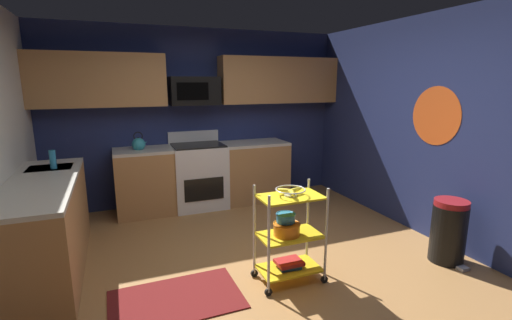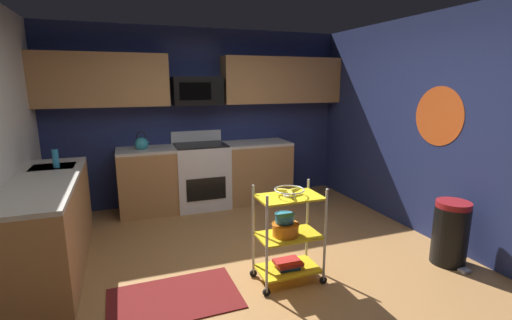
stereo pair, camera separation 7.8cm
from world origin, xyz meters
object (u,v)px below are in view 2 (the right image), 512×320
at_px(oven_range, 201,175).
at_px(mixing_bowl_large, 285,229).
at_px(kettle, 142,144).
at_px(fruit_bowl, 289,191).
at_px(rolling_cart, 288,235).
at_px(mixing_bowl_small, 285,218).
at_px(microwave, 197,91).
at_px(dish_soap_bottle, 56,159).
at_px(trash_can, 450,233).
at_px(book_stack, 288,264).

bearing_deg(oven_range, mixing_bowl_large, -83.24).
bearing_deg(mixing_bowl_large, kettle, 114.94).
xyz_separation_m(oven_range, kettle, (-0.82, -0.00, 0.52)).
distance_m(fruit_bowl, mixing_bowl_large, 0.36).
relative_size(rolling_cart, fruit_bowl, 3.36).
distance_m(mixing_bowl_large, mixing_bowl_small, 0.10).
bearing_deg(microwave, oven_range, -89.74).
relative_size(mixing_bowl_large, dish_soap_bottle, 1.26).
relative_size(mixing_bowl_small, trash_can, 0.28).
relative_size(mixing_bowl_large, mixing_bowl_small, 1.38).
xyz_separation_m(kettle, trash_can, (2.82, -2.62, -0.67)).
xyz_separation_m(mixing_bowl_large, trash_can, (1.72, -0.27, -0.19)).
relative_size(mixing_bowl_small, kettle, 0.69).
xyz_separation_m(dish_soap_bottle, trash_can, (3.75, -1.79, -0.69)).
bearing_deg(trash_can, mixing_bowl_large, 171.26).
bearing_deg(mixing_bowl_small, book_stack, -45.64).
distance_m(book_stack, dish_soap_bottle, 2.70).
distance_m(microwave, mixing_bowl_large, 2.75).
height_order(mixing_bowl_small, dish_soap_bottle, dish_soap_bottle).
height_order(fruit_bowl, kettle, kettle).
bearing_deg(mixing_bowl_small, oven_range, 96.92).
bearing_deg(rolling_cart, book_stack, 135.00).
bearing_deg(book_stack, mixing_bowl_small, 134.36).
relative_size(book_stack, kettle, 0.93).
bearing_deg(book_stack, rolling_cart, -45.00).
distance_m(oven_range, rolling_cart, 2.38).
height_order(microwave, fruit_bowl, microwave).
xyz_separation_m(mixing_bowl_large, dish_soap_bottle, (-2.03, 1.53, 0.50)).
height_order(rolling_cart, mixing_bowl_small, rolling_cart).
bearing_deg(oven_range, fruit_bowl, -82.48).
bearing_deg(mixing_bowl_small, kettle, 115.28).
bearing_deg(mixing_bowl_small, dish_soap_bottle, 143.56).
xyz_separation_m(oven_range, trash_can, (2.00, -2.62, -0.15)).
relative_size(oven_range, trash_can, 1.67).
bearing_deg(dish_soap_bottle, book_stack, -36.59).
relative_size(oven_range, microwave, 1.57).
relative_size(oven_range, fruit_bowl, 4.04).
bearing_deg(kettle, dish_soap_bottle, -138.35).
xyz_separation_m(microwave, mixing_bowl_large, (0.28, -2.46, -1.18)).
bearing_deg(microwave, dish_soap_bottle, -151.80).
height_order(rolling_cart, fruit_bowl, rolling_cart).
relative_size(oven_range, mixing_bowl_small, 6.04).
distance_m(rolling_cart, kettle, 2.67).
bearing_deg(trash_can, mixing_bowl_small, 170.29).
bearing_deg(rolling_cart, microwave, 97.21).
bearing_deg(fruit_bowl, dish_soap_bottle, 143.41).
relative_size(fruit_bowl, trash_can, 0.41).
relative_size(rolling_cart, mixing_bowl_small, 5.03).
height_order(oven_range, trash_can, oven_range).
height_order(book_stack, kettle, kettle).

